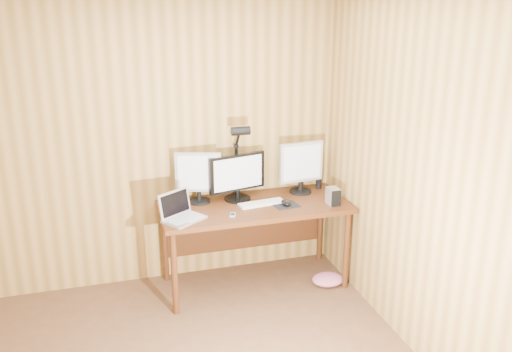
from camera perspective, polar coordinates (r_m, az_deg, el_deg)
name	(u,v)px	position (r m, az deg, el deg)	size (l,w,h in m)	color
room_shell	(167,242)	(2.76, -9.37, -6.91)	(4.00, 4.00, 4.00)	brown
desk	(252,215)	(4.71, -0.42, -4.10)	(1.60, 0.70, 0.75)	#4C250F
monitor_center	(237,177)	(4.64, -1.98, -0.07)	(0.51, 0.23, 0.41)	black
monitor_left	(198,176)	(4.60, -6.09, 0.00)	(0.38, 0.18, 0.44)	black
monitor_right	(301,166)	(4.82, 4.77, 1.08)	(0.41, 0.20, 0.46)	black
laptop	(180,213)	(4.32, -7.98, -3.83)	(0.39, 0.37, 0.22)	silver
keyboard	(262,203)	(4.60, 0.62, -2.87)	(0.41, 0.17, 0.02)	white
mousepad	(286,205)	(4.59, 3.17, -3.08)	(0.21, 0.17, 0.00)	black
mouse	(286,203)	(4.58, 3.17, -2.82)	(0.07, 0.12, 0.04)	black
hard_drive	(333,196)	(4.63, 8.11, -2.11)	(0.09, 0.13, 0.14)	silver
phone	(233,215)	(4.37, -2.45, -4.09)	(0.07, 0.10, 0.01)	silver
speaker	(319,181)	(5.00, 6.61, -0.57)	(0.06, 0.06, 0.13)	black
desk_lamp	(239,150)	(4.65, -1.84, 2.75)	(0.16, 0.23, 0.69)	black
fabric_pile	(328,279)	(4.92, 7.58, -10.74)	(0.29, 0.23, 0.09)	#D96885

